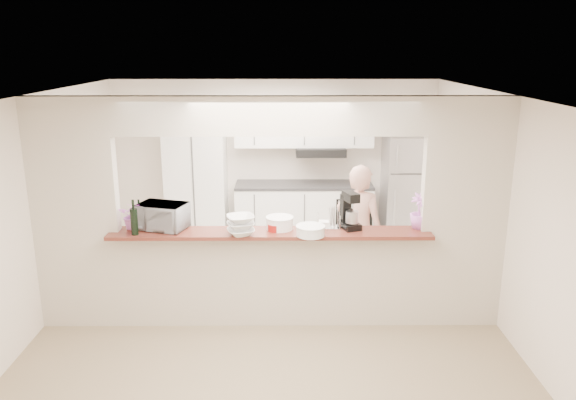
{
  "coord_description": "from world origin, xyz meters",
  "views": [
    {
      "loc": [
        0.16,
        -5.68,
        2.97
      ],
      "look_at": [
        0.19,
        0.3,
        1.34
      ],
      "focal_mm": 35.0,
      "sensor_mm": 36.0,
      "label": 1
    }
  ],
  "objects_px": {
    "person": "(359,231)",
    "toaster_oven": "(163,216)",
    "stand_mixer": "(349,212)",
    "refrigerator": "(408,190)"
  },
  "relations": [
    {
      "from": "toaster_oven",
      "to": "person",
      "type": "xyz_separation_m",
      "value": [
        2.2,
        0.75,
        -0.42
      ]
    },
    {
      "from": "refrigerator",
      "to": "toaster_oven",
      "type": "relative_size",
      "value": 3.4
    },
    {
      "from": "person",
      "to": "stand_mixer",
      "type": "bearing_deg",
      "value": 101.5
    },
    {
      "from": "toaster_oven",
      "to": "person",
      "type": "bearing_deg",
      "value": 35.61
    },
    {
      "from": "stand_mixer",
      "to": "person",
      "type": "distance_m",
      "value": 0.89
    },
    {
      "from": "stand_mixer",
      "to": "person",
      "type": "relative_size",
      "value": 0.25
    },
    {
      "from": "toaster_oven",
      "to": "stand_mixer",
      "type": "bearing_deg",
      "value": 17.19
    },
    {
      "from": "stand_mixer",
      "to": "person",
      "type": "bearing_deg",
      "value": 74.21
    },
    {
      "from": "person",
      "to": "toaster_oven",
      "type": "bearing_deg",
      "value": 46.08
    },
    {
      "from": "refrigerator",
      "to": "person",
      "type": "height_order",
      "value": "refrigerator"
    }
  ]
}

